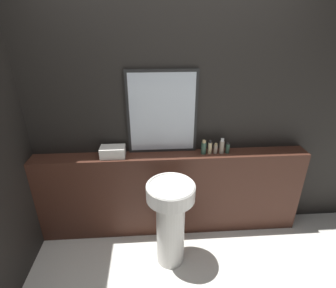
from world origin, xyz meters
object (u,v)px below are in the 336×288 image
Objects in this scene: body_wash_bottle at (222,146)px; lotion_bottle at (216,149)px; towel_stack at (113,152)px; conditioner_bottle at (210,147)px; hand_soap_bottle at (228,148)px; shampoo_bottle at (204,148)px; pedestal_sink at (171,217)px; mirror at (162,113)px.

lotion_bottle is at bearing 180.00° from body_wash_bottle.
towel_stack is 1.03m from body_wash_bottle.
lotion_bottle is at bearing 0.00° from towel_stack.
conditioner_bottle is 1.23× the size of hand_soap_bottle.
shampoo_bottle is 1.26× the size of hand_soap_bottle.
hand_soap_bottle is at bearing -0.00° from body_wash_bottle.
shampoo_bottle is at bearing 180.00° from body_wash_bottle.
pedestal_sink is 6.04× the size of shampoo_bottle.
conditioner_bottle reaches higher than pedestal_sink.
lotion_bottle is (0.50, -0.08, -0.34)m from mirror.
mirror is at bearing 171.72° from body_wash_bottle.
towel_stack is 2.19× the size of lotion_bottle.
pedestal_sink is 6.21× the size of conditioner_bottle.
conditioner_bottle is (0.06, 0.00, -0.00)m from shampoo_bottle.
towel_stack is (-0.47, -0.08, -0.34)m from mirror.
mirror is 7.46× the size of lotion_bottle.
shampoo_bottle reaches higher than towel_stack.
body_wash_bottle reaches higher than towel_stack.
mirror reaches higher than pedestal_sink.
conditioner_bottle is at bearing 180.00° from hand_soap_bottle.
lotion_bottle is 0.69× the size of body_wash_bottle.
body_wash_bottle is (0.56, -0.08, -0.32)m from mirror.
pedestal_sink is 0.74m from conditioner_bottle.
conditioner_bottle is at bearing 180.00° from body_wash_bottle.
lotion_bottle is at bearing 180.00° from hand_soap_bottle.
towel_stack is at bearing -170.11° from mirror.
body_wash_bottle is (0.11, 0.00, 0.01)m from conditioner_bottle.
mirror is 0.61m from lotion_bottle.
hand_soap_bottle reaches higher than towel_stack.
mirror is at bearing 9.89° from towel_stack.
lotion_bottle reaches higher than pedestal_sink.
shampoo_bottle reaches higher than pedestal_sink.
hand_soap_bottle is (0.58, 0.41, 0.44)m from pedestal_sink.
mirror reaches higher than lotion_bottle.
body_wash_bottle is at bearing 0.00° from lotion_bottle.
shampoo_bottle is 0.23m from hand_soap_bottle.
body_wash_bottle reaches higher than shampoo_bottle.
conditioner_bottle is at bearing 45.48° from pedestal_sink.
mirror reaches higher than towel_stack.
hand_soap_bottle is at bearing -0.00° from lotion_bottle.
conditioner_bottle is 0.17m from hand_soap_bottle.
body_wash_bottle reaches higher than lotion_bottle.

